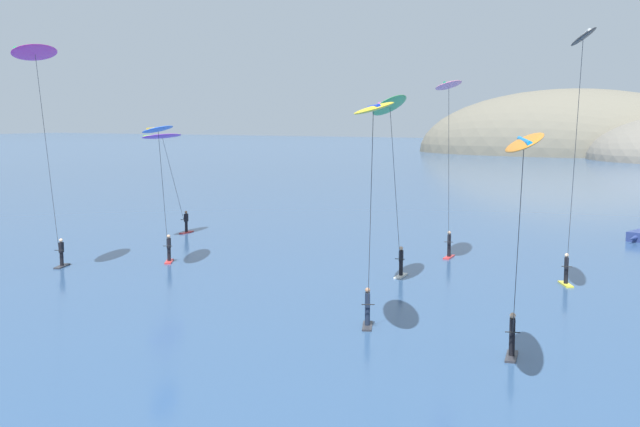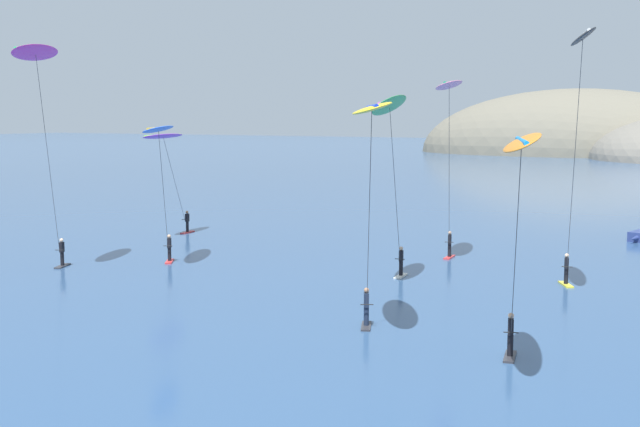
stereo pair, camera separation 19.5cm
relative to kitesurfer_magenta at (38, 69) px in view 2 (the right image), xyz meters
name	(u,v)px [view 2 (the right image)]	position (x,y,z in m)	size (l,w,h in m)	color
headland_island	(611,156)	(6.07, 158.96, -11.51)	(88.80, 57.12, 30.65)	#6B6656
kitesurfer_magenta	(38,69)	(0.00, 0.00, 0.00)	(3.39, 5.64, 12.88)	#2D2D33
kitesurfer_green	(391,117)	(18.71, 5.75, -2.63)	(2.56, 7.02, 10.07)	silver
kitesurfer_purple	(166,146)	(-2.71, 14.04, -4.71)	(1.77, 6.34, 7.74)	red
kitesurfer_orange	(521,161)	(28.52, -6.25, -3.98)	(2.94, 7.21, 8.50)	#2D2D33
kitesurfer_pink	(449,97)	(18.89, 13.97, -1.47)	(2.88, 5.94, 11.08)	red
kitesurfer_yellow	(371,125)	(22.06, -3.72, -2.89)	(3.97, 5.72, 9.55)	#2D2D33
kitesurfer_black	(581,61)	(27.67, 7.41, 0.00)	(2.99, 7.67, 12.98)	yellow
kitesurfer_blue	(159,140)	(4.59, 4.64, -3.94)	(3.64, 5.37, 8.46)	red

